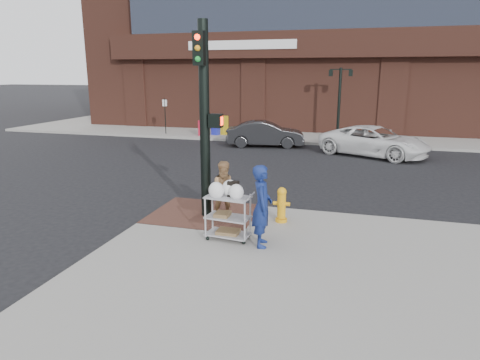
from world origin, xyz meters
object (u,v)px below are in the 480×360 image
(utility_cart, at_px, (228,213))
(traffic_signal_pole, at_px, (205,115))
(fire_hydrant, at_px, (282,204))
(woman_blue, at_px, (262,206))
(lamp_post, at_px, (339,95))
(minivan_white, at_px, (374,141))
(pedestrian_tan, at_px, (225,191))
(sedan_dark, at_px, (265,134))

(utility_cart, bearing_deg, traffic_signal_pole, 126.39)
(utility_cart, relative_size, fire_hydrant, 1.51)
(fire_hydrant, bearing_deg, woman_blue, -94.62)
(traffic_signal_pole, bearing_deg, lamp_post, 80.76)
(traffic_signal_pole, relative_size, minivan_white, 0.98)
(minivan_white, height_order, utility_cart, utility_cart)
(traffic_signal_pole, height_order, pedestrian_tan, traffic_signal_pole)
(utility_cart, bearing_deg, fire_hydrant, 57.44)
(traffic_signal_pole, height_order, fire_hydrant, traffic_signal_pole)
(sedan_dark, bearing_deg, utility_cart, 178.38)
(sedan_dark, distance_m, minivan_white, 5.70)
(woman_blue, relative_size, fire_hydrant, 2.00)
(lamp_post, height_order, woman_blue, lamp_post)
(minivan_white, bearing_deg, lamp_post, 48.77)
(woman_blue, bearing_deg, lamp_post, -15.14)
(woman_blue, xyz_separation_m, pedestrian_tan, (-1.30, 1.43, -0.14))
(lamp_post, distance_m, woman_blue, 16.88)
(woman_blue, distance_m, pedestrian_tan, 1.94)
(lamp_post, height_order, traffic_signal_pole, traffic_signal_pole)
(sedan_dark, distance_m, fire_hydrant, 12.39)
(sedan_dark, relative_size, utility_cart, 3.00)
(traffic_signal_pole, xyz_separation_m, sedan_dark, (-1.12, 12.07, -2.15))
(woman_blue, bearing_deg, fire_hydrant, -17.71)
(lamp_post, relative_size, pedestrian_tan, 2.58)
(pedestrian_tan, bearing_deg, woman_blue, -72.14)
(pedestrian_tan, height_order, utility_cart, pedestrian_tan)
(sedan_dark, bearing_deg, minivan_white, -112.60)
(fire_hydrant, bearing_deg, minivan_white, 77.25)
(minivan_white, distance_m, utility_cart, 12.78)
(woman_blue, relative_size, utility_cart, 1.33)
(traffic_signal_pole, xyz_separation_m, pedestrian_tan, (0.58, -0.15, -1.90))
(woman_blue, height_order, sedan_dark, woman_blue)
(woman_blue, bearing_deg, sedan_dark, -0.69)
(pedestrian_tan, height_order, sedan_dark, pedestrian_tan)
(woman_blue, height_order, minivan_white, woman_blue)
(sedan_dark, xyz_separation_m, minivan_white, (5.58, -1.17, 0.03))
(woman_blue, relative_size, minivan_white, 0.36)
(lamp_post, relative_size, traffic_signal_pole, 0.80)
(traffic_signal_pole, bearing_deg, utility_cart, -53.61)
(minivan_white, xyz_separation_m, fire_hydrant, (-2.45, -10.82, -0.09))
(traffic_signal_pole, relative_size, pedestrian_tan, 3.22)
(lamp_post, xyz_separation_m, fire_hydrant, (-0.47, -15.15, -2.00))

